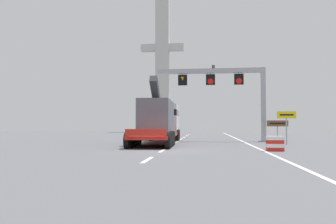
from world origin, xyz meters
name	(u,v)px	position (x,y,z in m)	size (l,w,h in m)	color
ground	(163,150)	(0.00, 0.00, 0.00)	(112.00, 112.00, 0.00)	#5B5B60
lane_markings	(179,140)	(0.05, 12.23, 0.01)	(0.20, 39.05, 0.01)	silver
edge_line_right	(241,141)	(6.20, 12.00, 0.01)	(0.20, 63.00, 0.01)	silver
overhead_lane_gantry	(226,83)	(4.67, 10.38, 5.52)	(10.42, 0.90, 7.25)	#9EA0A5
heavy_haul_truck_red	(160,120)	(-1.30, 7.93, 1.99)	(3.30, 14.11, 5.30)	red
exit_sign_yellow	(286,119)	(9.10, 6.08, 2.02)	(1.47, 0.15, 2.65)	#9EA0A5
tourist_info_sign_brown	(278,125)	(8.99, 8.82, 1.53)	(1.82, 0.15, 1.97)	#9EA0A5
crash_barrier_striped	(275,144)	(6.84, -0.35, 0.45)	(1.02, 0.54, 0.90)	red
bridge_pylon_distant	(162,62)	(-6.14, 46.18, 14.68)	(9.00, 2.00, 28.59)	#B7B7B2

